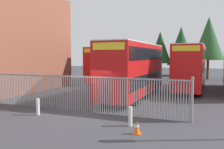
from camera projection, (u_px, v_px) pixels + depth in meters
The scene contains 11 objects.
ground_plane at pixel (129, 93), 22.16m from camera, with size 100.00×100.00×0.00m, color #3D3D42.
palisade_fence at pixel (76, 92), 14.97m from camera, with size 13.73×0.14×2.35m.
double_decker_bus_near_gate at pixel (134, 68), 19.96m from camera, with size 2.54×10.81×4.42m.
double_decker_bus_behind_fence_left at pixel (191, 66), 24.33m from camera, with size 2.54×10.81×4.42m.
double_decker_bus_behind_fence_right at pixel (111, 63), 32.04m from camera, with size 2.54×10.81×4.42m.
bollard_near_left at pixel (38, 107), 13.99m from camera, with size 0.20×0.20×0.95m, color silver.
bollard_center_front at pixel (130, 116), 11.77m from camera, with size 0.20×0.20×0.95m, color silver.
traffic_cone_by_gate at pixel (137, 128), 10.58m from camera, with size 0.34×0.34×0.59m.
tree_tall_back at pixel (160, 47), 41.89m from camera, with size 3.79×3.79×7.57m.
tree_short_side at pixel (181, 46), 41.24m from camera, with size 4.53×4.53×8.32m.
tree_mid_row at pixel (209, 38), 34.69m from camera, with size 4.29×4.29×8.95m.
Camera 1 is at (6.92, -12.90, 3.41)m, focal length 39.01 mm.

